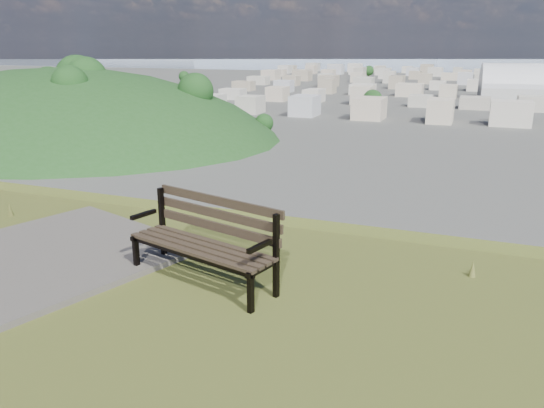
% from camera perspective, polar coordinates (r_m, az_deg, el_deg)
% --- Properties ---
extents(park_bench, '(1.75, 0.95, 0.87)m').
position_cam_1_polar(park_bench, '(5.50, -7.03, -3.46)').
color(park_bench, '#3A2D21').
rests_on(park_bench, hilltop_mesa).
extents(gravel_patch, '(3.55, 4.24, 0.07)m').
position_cam_1_polar(gravel_patch, '(6.54, -26.56, -6.17)').
color(gravel_patch, '#68605A').
rests_on(gravel_patch, hilltop_mesa).
extents(arena, '(58.40, 28.79, 23.86)m').
position_cam_1_polar(arena, '(305.09, 26.81, 10.98)').
color(arena, silver).
rests_on(arena, ground).
extents(green_wooded_hill, '(160.29, 128.23, 80.15)m').
position_cam_1_polar(green_wooded_hill, '(180.32, -21.47, 6.97)').
color(green_wooded_hill, '#1D4419').
rests_on(green_wooded_hill, ground).
extents(city_blocks, '(395.00, 361.00, 7.00)m').
position_cam_1_polar(city_blocks, '(397.60, 21.51, 12.25)').
color(city_blocks, beige).
rests_on(city_blocks, ground).
extents(city_trees, '(406.52, 387.20, 9.98)m').
position_cam_1_polar(city_trees, '(323.50, 16.61, 12.15)').
color(city_trees, '#35261A').
rests_on(city_trees, ground).
extents(bay_water, '(2400.00, 700.00, 0.12)m').
position_cam_1_polar(bay_water, '(902.85, 21.89, 13.93)').
color(bay_water, '#7E8FA0').
rests_on(bay_water, ground).
extents(far_hills, '(2050.00, 340.00, 60.00)m').
position_cam_1_polar(far_hills, '(1406.78, 19.56, 15.83)').
color(far_hills, '#A4B2CB').
rests_on(far_hills, ground).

